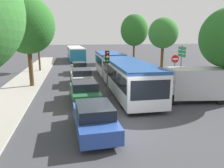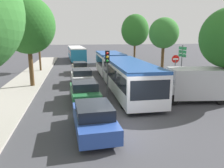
% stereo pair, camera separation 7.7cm
% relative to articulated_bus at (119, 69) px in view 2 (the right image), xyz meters
% --- Properties ---
extents(ground_plane, '(200.00, 200.00, 0.00)m').
position_rel_articulated_bus_xyz_m(ground_plane, '(-1.78, -9.45, -1.48)').
color(ground_plane, '#3D3D42').
extents(kerb_strip_left, '(3.20, 40.86, 0.14)m').
position_rel_articulated_bus_xyz_m(kerb_strip_left, '(-8.73, 5.98, -1.41)').
color(kerb_strip_left, '#9E998E').
rests_on(kerb_strip_left, ground).
extents(articulated_bus, '(2.78, 17.31, 2.57)m').
position_rel_articulated_bus_xyz_m(articulated_bus, '(0.00, 0.00, 0.00)').
color(articulated_bus, silver).
rests_on(articulated_bus, ground).
extents(city_bus_rear, '(3.09, 11.42, 2.43)m').
position_rel_articulated_bus_xyz_m(city_bus_rear, '(-3.47, 21.41, -0.07)').
color(city_bus_rear, teal).
rests_on(city_bus_rear, ground).
extents(queued_car_blue, '(1.93, 4.18, 1.42)m').
position_rel_articulated_bus_xyz_m(queued_car_blue, '(-3.34, -10.00, -0.76)').
color(queued_car_blue, '#284799').
rests_on(queued_car_blue, ground).
extents(queued_car_green, '(1.99, 4.30, 1.47)m').
position_rel_articulated_bus_xyz_m(queued_car_green, '(-3.49, -4.87, -0.74)').
color(queued_car_green, '#236638').
rests_on(queued_car_green, ground).
extents(queued_car_white, '(1.97, 4.26, 1.45)m').
position_rel_articulated_bus_xyz_m(queued_car_white, '(-3.43, 0.70, -0.75)').
color(queued_car_white, white).
rests_on(queued_car_white, ground).
extents(queued_car_tan, '(1.86, 4.01, 1.37)m').
position_rel_articulated_bus_xyz_m(queued_car_tan, '(-3.38, 6.97, -0.79)').
color(queued_car_tan, tan).
rests_on(queued_car_tan, ground).
extents(white_van, '(5.21, 2.59, 2.31)m').
position_rel_articulated_bus_xyz_m(white_van, '(4.11, -6.17, -0.24)').
color(white_van, '#B7BABF').
rests_on(white_van, ground).
extents(traffic_light, '(0.37, 0.39, 3.40)m').
position_rel_articulated_bus_xyz_m(traffic_light, '(-1.66, -3.55, 1.02)').
color(traffic_light, '#56595E').
rests_on(traffic_light, ground).
extents(no_entry_sign, '(0.70, 0.08, 2.82)m').
position_rel_articulated_bus_xyz_m(no_entry_sign, '(4.73, -1.65, 0.40)').
color(no_entry_sign, '#56595E').
rests_on(no_entry_sign, ground).
extents(direction_sign_post, '(0.10, 1.40, 3.60)m').
position_rel_articulated_bus_xyz_m(direction_sign_post, '(6.23, 0.03, 1.09)').
color(direction_sign_post, '#56595E').
rests_on(direction_sign_post, ground).
extents(tree_left_mid, '(4.57, 4.57, 7.75)m').
position_rel_articulated_bus_xyz_m(tree_left_mid, '(-7.76, 0.41, 3.74)').
color(tree_left_mid, '#51381E').
rests_on(tree_left_mid, ground).
extents(tree_left_far, '(3.65, 3.65, 6.53)m').
position_rel_articulated_bus_xyz_m(tree_left_far, '(-8.26, 9.14, 3.29)').
color(tree_left_far, '#51381E').
rests_on(tree_left_far, ground).
extents(tree_right_mid, '(3.42, 3.42, 6.51)m').
position_rel_articulated_bus_xyz_m(tree_right_mid, '(6.23, 4.64, 3.25)').
color(tree_right_mid, '#51381E').
rests_on(tree_right_mid, ground).
extents(tree_right_far, '(4.57, 4.57, 7.93)m').
position_rel_articulated_bus_xyz_m(tree_right_far, '(6.22, 16.49, 3.85)').
color(tree_right_far, '#51381E').
rests_on(tree_right_far, ground).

